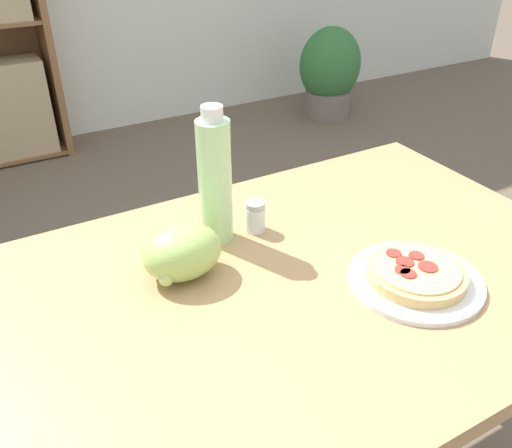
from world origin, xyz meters
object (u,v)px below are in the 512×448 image
object	(u,v)px
pizza_on_plate	(416,276)
grape_bunch	(181,252)
drink_bottle	(215,180)
potted_plant_floor	(330,72)
salt_shaker	(255,216)

from	to	relation	value
pizza_on_plate	grape_bunch	world-z (taller)	grape_bunch
pizza_on_plate	drink_bottle	size ratio (longest dim) A/B	0.87
potted_plant_floor	pizza_on_plate	bearing A→B (deg)	-123.67
grape_bunch	drink_bottle	bearing A→B (deg)	36.66
drink_bottle	potted_plant_floor	world-z (taller)	drink_bottle
pizza_on_plate	grape_bunch	distance (m)	0.42
salt_shaker	potted_plant_floor	distance (m)	2.70
salt_shaker	potted_plant_floor	xyz separation A→B (m)	(1.71, 2.03, -0.46)
grape_bunch	potted_plant_floor	world-z (taller)	grape_bunch
potted_plant_floor	salt_shaker	bearing A→B (deg)	-130.06
pizza_on_plate	grape_bunch	xyz separation A→B (m)	(-0.35, 0.23, 0.03)
pizza_on_plate	potted_plant_floor	bearing A→B (deg)	56.33
pizza_on_plate	drink_bottle	bearing A→B (deg)	128.10
grape_bunch	drink_bottle	world-z (taller)	drink_bottle
drink_bottle	potted_plant_floor	xyz separation A→B (m)	(1.79, 2.02, -0.56)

